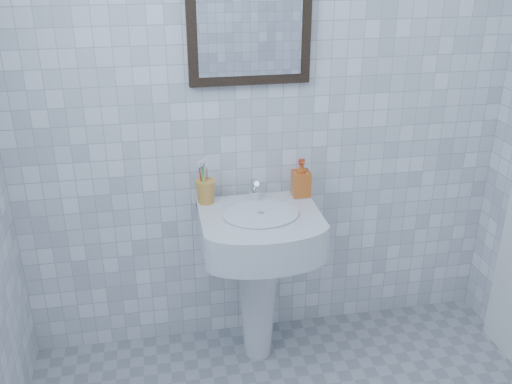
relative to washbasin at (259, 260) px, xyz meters
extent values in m
cube|color=white|center=(0.08, 0.22, 0.74)|extent=(2.20, 0.02, 2.50)
cone|color=silver|center=(0.00, 0.02, -0.20)|extent=(0.20, 0.20, 0.62)
cube|color=silver|center=(0.00, -0.02, 0.17)|extent=(0.50, 0.36, 0.15)
cube|color=silver|center=(0.00, 0.11, 0.23)|extent=(0.50, 0.09, 0.03)
cylinder|color=white|center=(0.00, -0.05, 0.25)|extent=(0.31, 0.31, 0.01)
cylinder|color=silver|center=(0.00, 0.09, 0.27)|extent=(0.04, 0.04, 0.04)
cylinder|color=silver|center=(0.00, 0.08, 0.32)|extent=(0.02, 0.08, 0.07)
cylinder|color=silver|center=(0.00, 0.11, 0.30)|extent=(0.03, 0.04, 0.08)
imported|color=#B82F11|center=(0.21, 0.11, 0.33)|extent=(0.08, 0.08, 0.17)
cube|color=black|center=(0.00, 0.20, 1.04)|extent=(0.50, 0.04, 0.62)
cube|color=white|center=(0.00, 0.18, 1.04)|extent=(0.42, 0.00, 0.54)
camera|label=1|loc=(-0.41, -2.10, 1.28)|focal=40.00mm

